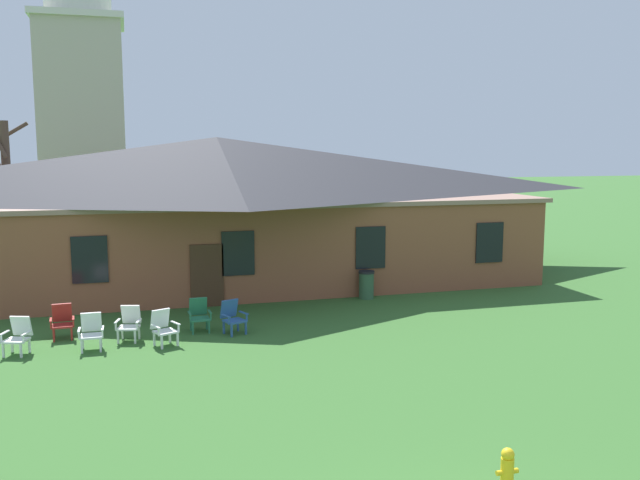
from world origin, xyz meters
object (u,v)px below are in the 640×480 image
object	(u,v)px
trash_bin	(366,285)
lawn_chair_under_eave	(232,316)
lawn_chair_left_end	(91,331)
lawn_chair_far_side	(199,314)
lawn_chair_by_porch	(18,335)
lawn_chair_near_door	(62,321)
lawn_chair_right_end	(163,327)
fire_hydrant	(507,474)
lawn_chair_middle	(129,322)

from	to	relation	value
trash_bin	lawn_chair_under_eave	bearing A→B (deg)	-148.58
lawn_chair_left_end	lawn_chair_far_side	size ratio (longest dim) A/B	1.00
lawn_chair_by_porch	lawn_chair_far_side	distance (m)	4.78
lawn_chair_near_door	trash_bin	world-z (taller)	trash_bin
lawn_chair_right_end	lawn_chair_left_end	bearing A→B (deg)	176.35
lawn_chair_near_door	lawn_chair_under_eave	distance (m)	4.70
lawn_chair_left_end	lawn_chair_by_porch	bearing A→B (deg)	176.67
lawn_chair_under_eave	lawn_chair_left_end	bearing A→B (deg)	-172.29
lawn_chair_left_end	trash_bin	xyz separation A→B (m)	(8.99, 3.69, -0.00)
lawn_chair_under_eave	lawn_chair_by_porch	bearing A→B (deg)	-175.80
lawn_chair_near_door	lawn_chair_by_porch	bearing A→B (deg)	-128.49
lawn_chair_left_end	fire_hydrant	bearing A→B (deg)	-56.51
lawn_chair_far_side	lawn_chair_under_eave	world-z (taller)	same
lawn_chair_left_end	fire_hydrant	size ratio (longest dim) A/B	1.21
trash_bin	fire_hydrant	bearing A→B (deg)	-100.81
lawn_chair_near_door	lawn_chair_right_end	world-z (taller)	same
lawn_chair_far_side	lawn_chair_under_eave	size ratio (longest dim) A/B	1.00
lawn_chair_middle	lawn_chair_right_end	xyz separation A→B (m)	(0.87, -0.70, 0.00)
lawn_chair_middle	lawn_chair_under_eave	size ratio (longest dim) A/B	1.00
lawn_chair_right_end	lawn_chair_far_side	bearing A→B (deg)	46.83
lawn_chair_left_end	trash_bin	size ratio (longest dim) A/B	0.98
lawn_chair_right_end	lawn_chair_far_side	size ratio (longest dim) A/B	1.00
lawn_chair_middle	lawn_chair_right_end	bearing A→B (deg)	-38.65
lawn_chair_far_side	trash_bin	size ratio (longest dim) A/B	0.98
lawn_chair_right_end	lawn_chair_middle	bearing A→B (deg)	141.35
lawn_chair_right_end	fire_hydrant	distance (m)	10.65
lawn_chair_far_side	lawn_chair_under_eave	bearing A→B (deg)	-29.35
lawn_chair_under_eave	trash_bin	distance (m)	6.09
lawn_chair_left_end	lawn_chair_near_door	bearing A→B (deg)	122.32
lawn_chair_right_end	lawn_chair_far_side	world-z (taller)	same
lawn_chair_right_end	trash_bin	size ratio (longest dim) A/B	0.98
lawn_chair_under_eave	trash_bin	bearing A→B (deg)	31.42
lawn_chair_near_door	lawn_chair_under_eave	world-z (taller)	same
lawn_chair_by_porch	lawn_chair_left_end	xyz separation A→B (m)	(1.79, -0.10, 0.00)
lawn_chair_left_end	lawn_chair_right_end	bearing A→B (deg)	-3.65
lawn_chair_middle	lawn_chair_under_eave	xyz separation A→B (m)	(2.83, -0.07, 0.00)
trash_bin	lawn_chair_left_end	bearing A→B (deg)	-157.70
lawn_chair_by_porch	fire_hydrant	distance (m)	12.81
lawn_chair_by_porch	lawn_chair_far_side	xyz separation A→B (m)	(4.70, 0.91, 0.00)
lawn_chair_far_side	fire_hydrant	bearing A→B (deg)	-71.82
lawn_chair_middle	trash_bin	distance (m)	8.61
lawn_chair_by_porch	lawn_chair_middle	world-z (taller)	same
lawn_chair_far_side	lawn_chair_by_porch	bearing A→B (deg)	-169.01
lawn_chair_near_door	lawn_chair_far_side	bearing A→B (deg)	-4.52
lawn_chair_left_end	lawn_chair_far_side	bearing A→B (deg)	19.27
lawn_chair_by_porch	lawn_chair_right_end	distance (m)	3.64
fire_hydrant	lawn_chair_middle	bearing A→B (deg)	117.93
lawn_chair_under_eave	lawn_chair_far_side	bearing A→B (deg)	150.65
lawn_chair_middle	lawn_chair_far_side	size ratio (longest dim) A/B	1.00
trash_bin	lawn_chair_by_porch	bearing A→B (deg)	-161.62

